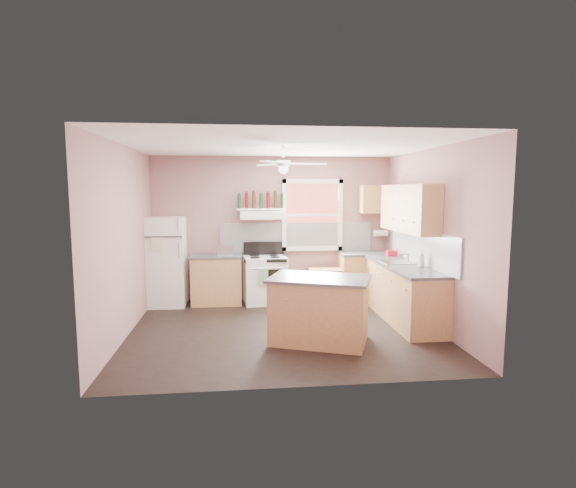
{
  "coord_description": "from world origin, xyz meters",
  "views": [
    {
      "loc": [
        -0.65,
        -6.49,
        2.07
      ],
      "look_at": [
        0.1,
        0.3,
        1.25
      ],
      "focal_mm": 28.0,
      "sensor_mm": 36.0,
      "label": 1
    }
  ],
  "objects": [
    {
      "name": "base_cabinet_left",
      "position": [
        -1.06,
        1.7,
        0.43
      ],
      "size": [
        0.9,
        0.6,
        0.86
      ],
      "primitive_type": "cube",
      "color": "#A76E45",
      "rests_on": "floor"
    },
    {
      "name": "counter_right",
      "position": [
        1.94,
        0.3,
        0.88
      ],
      "size": [
        0.62,
        2.22,
        0.04
      ],
      "primitive_type": "cube",
      "color": "#414144",
      "rests_on": "base_cabinet_right"
    },
    {
      "name": "backsplash_right",
      "position": [
        2.23,
        0.3,
        1.18
      ],
      "size": [
        0.03,
        2.6,
        0.55
      ],
      "primitive_type": "cube",
      "color": "white",
      "rests_on": "wall_right"
    },
    {
      "name": "counter_corner",
      "position": [
        1.75,
        1.7,
        0.88
      ],
      "size": [
        1.02,
        0.62,
        0.04
      ],
      "primitive_type": "cube",
      "color": "#414144",
      "rests_on": "base_cabinet_corner"
    },
    {
      "name": "range_hood",
      "position": [
        -0.23,
        1.75,
        1.62
      ],
      "size": [
        0.78,
        0.5,
        0.14
      ],
      "primitive_type": "cube",
      "color": "white",
      "rests_on": "wall_back"
    },
    {
      "name": "base_cabinet_right",
      "position": [
        1.95,
        0.3,
        0.43
      ],
      "size": [
        0.6,
        2.2,
        0.86
      ],
      "primitive_type": "cube",
      "color": "#A76E45",
      "rests_on": "floor"
    },
    {
      "name": "sink",
      "position": [
        1.94,
        0.5,
        0.9
      ],
      "size": [
        0.55,
        0.45,
        0.03
      ],
      "primitive_type": "cube",
      "color": "silver",
      "rests_on": "counter_right"
    },
    {
      "name": "bottle_shelf",
      "position": [
        -0.23,
        1.87,
        1.72
      ],
      "size": [
        0.9,
        0.26,
        0.03
      ],
      "primitive_type": "cube",
      "color": "white",
      "rests_on": "range_hood"
    },
    {
      "name": "cart",
      "position": [
        0.95,
        1.66,
        0.31
      ],
      "size": [
        0.66,
        0.48,
        0.61
      ],
      "primitive_type": "cube",
      "rotation": [
        0.0,
        0.0,
        -0.13
      ],
      "color": "#A76E45",
      "rests_on": "floor"
    },
    {
      "name": "ceiling_fan_hub",
      "position": [
        0.0,
        0.0,
        2.45
      ],
      "size": [
        0.2,
        0.2,
        0.08
      ],
      "primitive_type": "cylinder",
      "color": "white",
      "rests_on": "ceiling"
    },
    {
      "name": "wall_left",
      "position": [
        -2.27,
        0.0,
        1.35
      ],
      "size": [
        0.05,
        4.0,
        2.7
      ],
      "primitive_type": "cube",
      "color": "#8B6260",
      "rests_on": "ground"
    },
    {
      "name": "base_cabinet_corner",
      "position": [
        1.75,
        1.7,
        0.43
      ],
      "size": [
        1.0,
        0.6,
        0.86
      ],
      "primitive_type": "cube",
      "color": "#A76E45",
      "rests_on": "floor"
    },
    {
      "name": "island_top",
      "position": [
        0.43,
        -0.6,
        0.88
      ],
      "size": [
        1.55,
        1.29,
        0.04
      ],
      "primitive_type": "cube",
      "rotation": [
        0.0,
        0.0,
        -0.37
      ],
      "color": "#414144",
      "rests_on": "island"
    },
    {
      "name": "island",
      "position": [
        0.43,
        -0.6,
        0.43
      ],
      "size": [
        1.46,
        1.19,
        0.86
      ],
      "primitive_type": "cube",
      "rotation": [
        0.0,
        0.0,
        -0.37
      ],
      "color": "#A76E45",
      "rests_on": "floor"
    },
    {
      "name": "upper_cabinet_right",
      "position": [
        2.08,
        0.5,
        1.78
      ],
      "size": [
        0.33,
        1.8,
        0.76
      ],
      "primitive_type": "cube",
      "color": "#A76E45",
      "rests_on": "wall_right"
    },
    {
      "name": "paper_towel",
      "position": [
        2.07,
        1.86,
        1.25
      ],
      "size": [
        0.26,
        0.12,
        0.12
      ],
      "primitive_type": "cylinder",
      "rotation": [
        0.0,
        1.57,
        0.0
      ],
      "color": "white",
      "rests_on": "wall_back"
    },
    {
      "name": "window_view",
      "position": [
        0.75,
        1.98,
        1.6
      ],
      "size": [
        1.0,
        0.02,
        1.2
      ],
      "primitive_type": "cube",
      "color": "maroon",
      "rests_on": "wall_back"
    },
    {
      "name": "toaster",
      "position": [
        -0.91,
        1.63,
        0.99
      ],
      "size": [
        0.28,
        0.16,
        0.18
      ],
      "primitive_type": "cube",
      "rotation": [
        0.0,
        0.0,
        0.0
      ],
      "color": "silver",
      "rests_on": "counter_left"
    },
    {
      "name": "window_frame",
      "position": [
        0.75,
        1.96,
        1.6
      ],
      "size": [
        1.16,
        0.07,
        1.36
      ],
      "primitive_type": "cube",
      "color": "white",
      "rests_on": "wall_back"
    },
    {
      "name": "wall_back",
      "position": [
        0.0,
        2.02,
        1.35
      ],
      "size": [
        4.5,
        0.05,
        2.7
      ],
      "primitive_type": "cube",
      "color": "#8B6260",
      "rests_on": "ground"
    },
    {
      "name": "refrigerator",
      "position": [
        -1.95,
        1.66,
        0.8
      ],
      "size": [
        0.68,
        0.66,
        1.6
      ],
      "primitive_type": "cube",
      "rotation": [
        0.0,
        0.0,
        -0.01
      ],
      "color": "white",
      "rests_on": "floor"
    },
    {
      "name": "floor",
      "position": [
        0.0,
        0.0,
        0.0
      ],
      "size": [
        4.5,
        4.5,
        0.0
      ],
      "primitive_type": "plane",
      "color": "black",
      "rests_on": "ground"
    },
    {
      "name": "soap_bottle",
      "position": [
        2.13,
        0.04,
        1.03
      ],
      "size": [
        0.1,
        0.1,
        0.26
      ],
      "primitive_type": "imported",
      "rotation": [
        0.0,
        0.0,
        1.6
      ],
      "color": "silver",
      "rests_on": "counter_right"
    },
    {
      "name": "red_caddy",
      "position": [
        2.07,
        1.2,
        0.95
      ],
      "size": [
        0.19,
        0.13,
        0.1
      ],
      "primitive_type": "cube",
      "rotation": [
        0.0,
        0.0,
        0.05
      ],
      "color": "red",
      "rests_on": "counter_right"
    },
    {
      "name": "wall_right",
      "position": [
        2.27,
        0.0,
        1.35
      ],
      "size": [
        0.05,
        4.0,
        2.7
      ],
      "primitive_type": "cube",
      "color": "#8B6260",
      "rests_on": "ground"
    },
    {
      "name": "backsplash_back",
      "position": [
        0.45,
        1.99,
        1.18
      ],
      "size": [
        2.9,
        0.03,
        0.55
      ],
      "primitive_type": "cube",
      "color": "white",
      "rests_on": "wall_back"
    },
    {
      "name": "upper_cabinet_corner",
      "position": [
        1.95,
        1.83,
        1.9
      ],
      "size": [
        0.6,
        0.33,
        0.52
      ],
      "primitive_type": "cube",
      "color": "#A76E45",
      "rests_on": "wall_back"
    },
    {
      "name": "ceiling",
      "position": [
        0.0,
        0.0,
        2.7
      ],
      "size": [
        4.5,
        4.5,
        0.0
      ],
      "primitive_type": "plane",
      "color": "white",
      "rests_on": "ground"
    },
    {
      "name": "stove",
      "position": [
        -0.18,
        1.65,
        0.43
      ],
      "size": [
        0.81,
        0.71,
        0.86
      ],
      "primitive_type": "cube",
      "rotation": [
        0.0,
        0.0,
        0.1
      ],
      "color": "white",
      "rests_on": "floor"
    },
    {
      "name": "wine_bottles",
      "position": [
        -0.23,
        1.87,
        1.88
      ],
      "size": [
        0.86,
        0.06,
        0.31
      ],
      "color": "#143819",
      "rests_on": "bottle_shelf"
    },
    {
      "name": "faucet",
      "position": [
        2.1,
        0.5,
        0.97
      ],
      "size": [
        0.03,
        0.03,
        0.14
      ],
      "primitive_type": "cylinder",
      "color": "silver",
      "rests_on": "sink"
    },
    {
      "name": "counter_left",
      "position": [
        -1.06,
        1.7,
        0.88
      ],
      "size": [
        0.92,
        0.62,
        0.04
      ],
      "primitive_type": "cube",
      "color": "#414144",
      "rests_on": "base_cabinet_left"
    }
  ]
}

